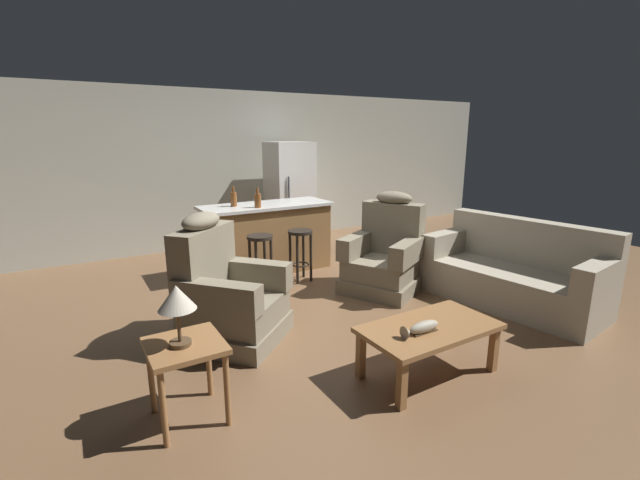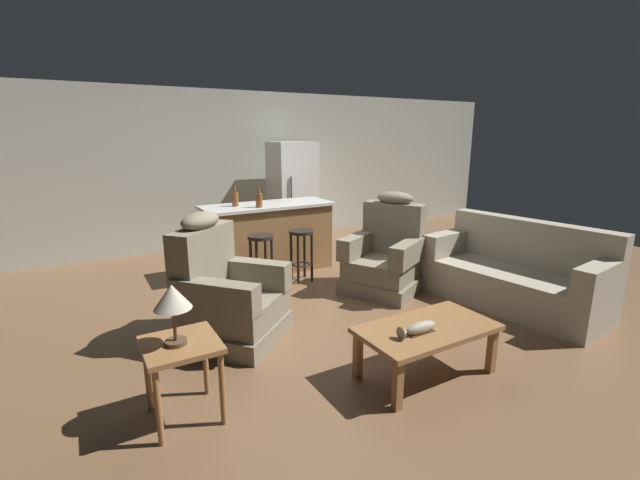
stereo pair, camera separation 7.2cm
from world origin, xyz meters
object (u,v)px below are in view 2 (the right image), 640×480
at_px(end_table, 182,356).
at_px(kitchen_island, 269,237).
at_px(bar_stool_left, 261,252).
at_px(coffee_table, 427,333).
at_px(bottle_short_amber, 235,199).
at_px(recliner_near_island, 386,256).
at_px(recliner_near_lamp, 225,295).
at_px(fish_figurine, 418,329).
at_px(couch, 516,275).
at_px(bottle_tall_green, 259,200).
at_px(table_lamp, 172,300).
at_px(refrigerator, 292,194).
at_px(bar_stool_right, 301,246).

distance_m(end_table, kitchen_island, 3.28).
bearing_deg(bar_stool_left, coffee_table, -82.09).
bearing_deg(bottle_short_amber, recliner_near_island, -47.20).
relative_size(recliner_near_lamp, recliner_near_island, 1.00).
bearing_deg(recliner_near_island, fish_figurine, 30.38).
relative_size(recliner_near_lamp, end_table, 2.14).
xyz_separation_m(fish_figurine, bottle_short_amber, (-0.26, 3.27, 0.59)).
height_order(kitchen_island, bottle_short_amber, bottle_short_amber).
distance_m(kitchen_island, bottle_short_amber, 0.73).
distance_m(fish_figurine, end_table, 1.70).
height_order(end_table, bar_stool_left, bar_stool_left).
relative_size(couch, bottle_tall_green, 7.71).
bearing_deg(fish_figurine, table_lamp, 164.22).
height_order(fish_figurine, refrigerator, refrigerator).
height_order(fish_figurine, recliner_near_lamp, recliner_near_lamp).
distance_m(fish_figurine, table_lamp, 1.77).
bearing_deg(end_table, fish_figurine, -16.57).
xyz_separation_m(fish_figurine, recliner_near_lamp, (-1.01, 1.49, -0.04)).
height_order(recliner_near_island, bottle_short_amber, bottle_short_amber).
height_order(recliner_near_lamp, kitchen_island, recliner_near_lamp).
bearing_deg(couch, kitchen_island, -61.02).
relative_size(bar_stool_left, bottle_short_amber, 2.54).
bearing_deg(bar_stool_left, fish_figurine, -85.77).
bearing_deg(bar_stool_right, coffee_table, -94.80).
relative_size(table_lamp, bar_stool_right, 0.60).
bearing_deg(recliner_near_lamp, table_lamp, -73.63).
bearing_deg(fish_figurine, couch, 17.59).
relative_size(recliner_near_island, end_table, 2.14).
bearing_deg(couch, bar_stool_right, -56.01).
height_order(end_table, bottle_short_amber, bottle_short_amber).
relative_size(refrigerator, bottle_tall_green, 6.80).
relative_size(recliner_near_lamp, table_lamp, 2.93).
bearing_deg(table_lamp, coffee_table, -12.61).
xyz_separation_m(fish_figurine, bottle_tall_green, (-0.02, 3.02, 0.59)).
height_order(couch, recliner_near_island, recliner_near_island).
relative_size(fish_figurine, refrigerator, 0.19).
bearing_deg(bottle_short_amber, couch, -47.99).
bearing_deg(recliner_near_lamp, refrigerator, 102.32).
bearing_deg(recliner_near_island, refrigerator, -118.35).
bearing_deg(table_lamp, end_table, 27.53).
bearing_deg(bar_stool_left, kitchen_island, 59.21).
distance_m(recliner_near_island, bar_stool_right, 1.11).
relative_size(fish_figurine, table_lamp, 0.83).
bearing_deg(end_table, bar_stool_right, 46.46).
xyz_separation_m(coffee_table, recliner_near_lamp, (-1.16, 1.43, 0.06)).
bearing_deg(bar_stool_left, bar_stool_right, 0.00).
distance_m(recliner_near_lamp, bottle_short_amber, 2.02).
relative_size(fish_figurine, bottle_tall_green, 1.31).
distance_m(coffee_table, couch, 2.02).
height_order(refrigerator, bottle_tall_green, refrigerator).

